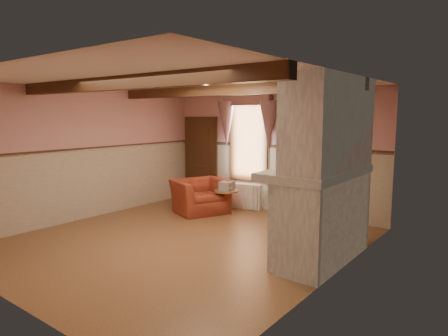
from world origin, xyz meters
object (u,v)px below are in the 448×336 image
Objects in this scene: side_table at (226,202)px; armchair at (200,196)px; oil_lamp at (335,156)px; radiator at (247,196)px; bowl at (318,166)px; mantel_clock at (333,159)px.

armchair is at bearing -160.78° from side_table.
side_table is at bearing 166.09° from oil_lamp.
oil_lamp is at bearing -37.21° from radiator.
radiator is 3.59m from bowl.
side_table is 1.58× the size of bowl.
armchair is at bearing -135.77° from radiator.
armchair is 2.12× the size of side_table.
oil_lamp reaches higher than armchair.
armchair is 3.72m from bowl.
side_table is 0.79× the size of radiator.
radiator is (0.09, 0.72, 0.02)m from side_table.
bowl is 0.58m from mantel_clock.
bowl is (3.37, -1.13, 1.08)m from armchair.
mantel_clock is at bearing -15.41° from side_table.
bowl is 1.45× the size of mantel_clock.
bowl is 1.25× the size of oil_lamp.
armchair is 3.34× the size of bowl.
radiator is 2.01× the size of bowl.
armchair is 4.16× the size of oil_lamp.
side_table is 3.14m from oil_lamp.
mantel_clock reaches higher than armchair.
armchair is at bearing 171.85° from oil_lamp.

